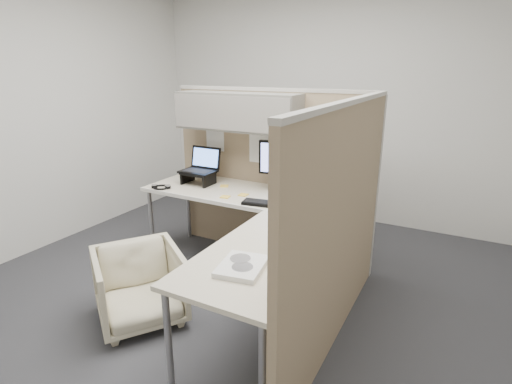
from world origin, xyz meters
The scene contains 19 objects.
ground centered at (0.00, 0.00, 0.00)m, with size 4.50×4.50×0.00m, color #2D2D31.
partition_back centered at (-0.22, 0.83, 1.10)m, with size 2.00×0.36×1.63m.
partition_right centered at (0.90, -0.07, 0.82)m, with size 0.07×2.03×1.63m.
desk centered at (0.12, 0.13, 0.69)m, with size 2.00×1.98×0.73m.
office_chair centered at (-0.43, -0.57, 0.31)m, with size 0.59×0.56×0.61m, color beige.
monitor_left centered at (0.14, 0.68, 1.00)m, with size 0.44×0.20×0.47m.
monitor_right centered at (0.65, 0.58, 1.00)m, with size 0.33×0.34×0.47m.
laptop_station centered at (-0.69, 0.59, 0.86)m, with size 0.33×0.28×0.34m.
keyboard centered at (0.17, 0.31, 0.74)m, with size 0.40×0.13×0.02m, color black.
mouse centered at (0.49, 0.35, 0.75)m, with size 0.10×0.06×0.03m, color black.
travel_mug centered at (0.43, 0.62, 0.82)m, with size 0.09×0.09×0.18m.
soda_can_green centered at (0.66, 0.22, 0.79)m, with size 0.07×0.07×0.12m, color #B21E1E.
soda_can_silver centered at (0.55, 0.53, 0.79)m, with size 0.07×0.07×0.12m, color #268C1E.
sticky_note_a centered at (-0.25, 0.33, 0.73)m, with size 0.08×0.08×0.01m, color gold.
sticky_note_d centered at (-0.13, 0.45, 0.73)m, with size 0.08×0.08×0.01m, color gold.
sticky_note_c centered at (-0.43, 0.60, 0.73)m, with size 0.08×0.08×0.01m, color gold.
headphones centered at (-0.91, 0.27, 0.74)m, with size 0.19×0.19×0.03m.
paper_stack centered at (0.53, -0.71, 0.75)m, with size 0.29×0.34×0.03m.
desk_clock centered at (0.64, -0.34, 0.78)m, with size 0.09×0.10×0.10m.
Camera 1 is at (1.54, -2.45, 1.81)m, focal length 28.00 mm.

